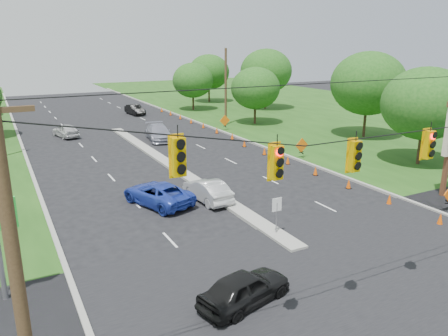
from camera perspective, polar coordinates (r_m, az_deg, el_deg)
ground at (r=18.79m, az=17.53°, el=-15.24°), size 160.00×160.00×0.00m
grass_right at (r=52.99m, az=25.41°, el=4.09°), size 40.00×160.00×0.06m
cross_street at (r=18.79m, az=17.53°, el=-15.24°), size 160.00×14.00×0.02m
curb_left at (r=42.08m, az=-24.52°, el=1.46°), size 0.25×110.00×0.16m
curb_right at (r=47.47m, az=0.50°, el=4.43°), size 0.25×110.00×0.16m
median at (r=35.41m, az=-7.02°, el=0.28°), size 1.00×34.00×0.18m
median_sign at (r=22.24m, az=6.91°, el=-5.34°), size 0.55×0.06×2.05m
signal_span at (r=16.16m, az=21.35°, el=-1.46°), size 25.60×0.32×9.00m
utility_pole_far_right at (r=52.29m, az=0.23°, el=10.49°), size 0.28×0.28×9.00m
cone_0 at (r=26.53m, az=26.41°, el=-5.97°), size 0.32×0.32×0.70m
cone_1 at (r=28.52m, az=20.79°, el=-3.83°), size 0.32×0.32×0.70m
cone_2 at (r=30.79m, az=15.98°, el=-1.96°), size 0.32×0.32×0.70m
cone_3 at (r=33.27m, az=11.86°, el=-0.35°), size 0.32×0.32×0.70m
cone_4 at (r=35.92m, az=8.34°, el=1.04°), size 0.32×0.32×0.70m
cone_5 at (r=38.71m, az=5.31°, el=2.23°), size 0.32×0.32×0.70m
cone_6 at (r=41.60m, az=2.68°, el=3.25°), size 0.32×0.32×0.70m
cone_7 at (r=44.86m, az=1.08°, el=4.20°), size 0.32×0.32×0.70m
cone_8 at (r=47.90m, az=-0.95°, el=4.96°), size 0.32×0.32×0.70m
cone_9 at (r=50.99m, az=-2.73°, el=5.62°), size 0.32×0.32×0.70m
cone_10 at (r=54.13m, az=-4.32°, el=6.20°), size 0.32×0.32×0.70m
cone_11 at (r=57.32m, az=-5.73°, el=6.71°), size 0.32×0.32×0.70m
cone_12 at (r=60.54m, az=-6.99°, el=7.16°), size 0.32×0.32×0.70m
cone_13 at (r=63.79m, az=-8.13°, el=7.57°), size 0.32×0.32×0.70m
work_sign_1 at (r=37.77m, az=10.11°, el=2.85°), size 1.27×0.58×1.37m
work_sign_2 at (r=49.33m, az=0.11°, el=6.16°), size 1.27×0.58×1.37m
tree_7 at (r=38.00m, az=24.79°, el=7.65°), size 6.72×6.72×7.84m
tree_8 at (r=47.47m, az=18.31°, el=10.44°), size 7.56×7.56×8.82m
tree_9 at (r=53.18m, az=4.13°, el=10.36°), size 5.88×5.88×6.86m
tree_10 at (r=65.78m, az=5.52°, el=12.48°), size 7.56×7.56×8.82m
tree_11 at (r=73.42m, az=-1.99°, el=12.42°), size 6.72×6.72×7.84m
tree_12 at (r=64.62m, az=-4.10°, el=11.35°), size 5.88×5.88×6.86m
black_sedan at (r=16.99m, az=2.73°, el=-15.40°), size 4.17×2.51×1.33m
white_sedan at (r=27.25m, az=-2.17°, el=-2.92°), size 1.72×4.26×1.38m
blue_pickup at (r=26.94m, az=-8.66°, el=-3.31°), size 3.81×5.47×1.39m
silver_car_far at (r=44.95m, az=-8.53°, el=4.61°), size 2.98×5.64×1.56m
silver_car_oncoming at (r=48.80m, az=-19.96°, el=4.62°), size 2.55×4.40×1.41m
dark_car_receding at (r=61.91m, az=-11.57°, el=7.48°), size 1.92×4.36×1.39m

